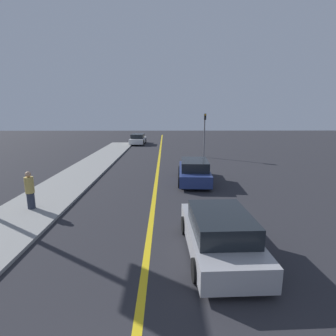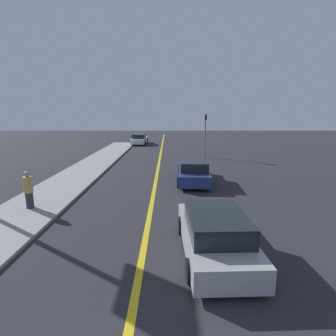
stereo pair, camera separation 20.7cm
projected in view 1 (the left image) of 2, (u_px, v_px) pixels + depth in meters
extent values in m
cube|color=gold|center=(158.00, 169.00, 19.48)|extent=(0.20, 60.00, 0.01)
cube|color=gray|center=(85.00, 170.00, 18.67)|extent=(2.94, 34.49, 0.12)
cube|color=#9E9EA3|center=(219.00, 238.00, 7.71)|extent=(1.94, 4.30, 0.63)
cube|color=black|center=(221.00, 222.00, 7.38)|extent=(1.66, 2.39, 0.55)
cylinder|color=black|center=(185.00, 225.00, 8.99)|extent=(0.24, 0.61, 0.60)
cylinder|color=black|center=(234.00, 224.00, 9.07)|extent=(0.24, 0.61, 0.60)
cylinder|color=black|center=(197.00, 270.00, 6.42)|extent=(0.24, 0.61, 0.60)
cylinder|color=black|center=(265.00, 268.00, 6.50)|extent=(0.24, 0.61, 0.60)
cube|color=navy|center=(194.00, 173.00, 15.80)|extent=(2.01, 4.67, 0.64)
cube|color=black|center=(195.00, 165.00, 15.45)|extent=(1.68, 2.60, 0.53)
cylinder|color=black|center=(180.00, 171.00, 17.26)|extent=(0.26, 0.66, 0.65)
cylinder|color=black|center=(205.00, 171.00, 17.18)|extent=(0.26, 0.66, 0.65)
cylinder|color=black|center=(180.00, 182.00, 14.48)|extent=(0.26, 0.66, 0.65)
cylinder|color=black|center=(210.00, 182.00, 14.41)|extent=(0.26, 0.66, 0.65)
cube|color=silver|center=(138.00, 140.00, 34.56)|extent=(1.88, 4.53, 0.64)
cube|color=black|center=(138.00, 136.00, 34.22)|extent=(1.61, 2.51, 0.54)
cylinder|color=black|center=(133.00, 140.00, 35.96)|extent=(0.24, 0.67, 0.67)
cylinder|color=black|center=(145.00, 140.00, 35.94)|extent=(0.24, 0.67, 0.67)
cylinder|color=black|center=(130.00, 143.00, 33.24)|extent=(0.24, 0.67, 0.67)
cylinder|color=black|center=(143.00, 143.00, 33.22)|extent=(0.24, 0.67, 0.67)
cylinder|color=#282D3D|center=(31.00, 201.00, 11.02)|extent=(0.31, 0.31, 0.68)
cylinder|color=tan|center=(29.00, 185.00, 10.88)|extent=(0.36, 0.36, 0.68)
sphere|color=tan|center=(28.00, 174.00, 10.79)|extent=(0.24, 0.24, 0.24)
cylinder|color=slate|center=(204.00, 136.00, 24.07)|extent=(0.12, 0.12, 4.00)
cube|color=black|center=(205.00, 117.00, 23.53)|extent=(0.18, 0.18, 0.55)
sphere|color=orange|center=(205.00, 115.00, 23.41)|extent=(0.14, 0.14, 0.14)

